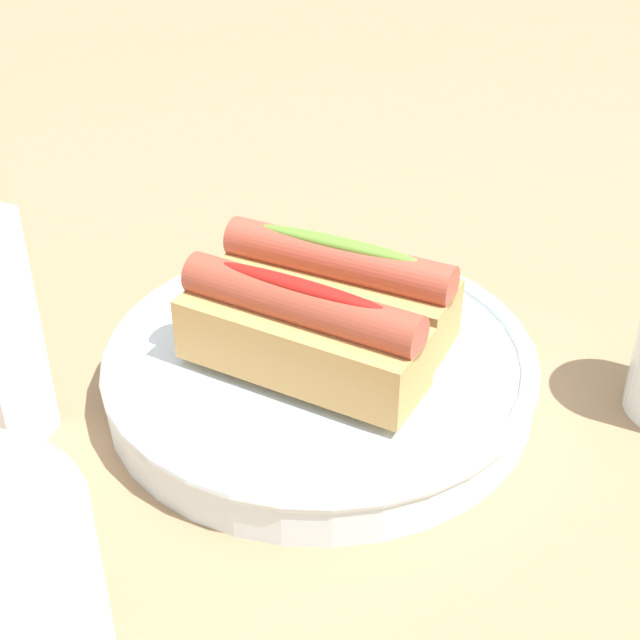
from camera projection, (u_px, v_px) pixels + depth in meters
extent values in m
plane|color=#9E7A56|center=(356.00, 406.00, 0.59)|extent=(2.40, 2.40, 0.00)
cylinder|color=silver|center=(320.00, 373.00, 0.60)|extent=(0.27, 0.27, 0.03)
torus|color=silver|center=(320.00, 354.00, 0.59)|extent=(0.27, 0.27, 0.01)
cube|color=tan|center=(338.00, 298.00, 0.59)|extent=(0.16, 0.09, 0.04)
cylinder|color=#B24C38|center=(338.00, 260.00, 0.58)|extent=(0.15, 0.07, 0.03)
ellipsoid|color=olive|center=(338.00, 244.00, 0.57)|extent=(0.11, 0.04, 0.01)
cube|color=tan|center=(301.00, 343.00, 0.55)|extent=(0.16, 0.10, 0.04)
cylinder|color=#A84733|center=(301.00, 304.00, 0.54)|extent=(0.15, 0.08, 0.03)
ellipsoid|color=red|center=(300.00, 286.00, 0.53)|extent=(0.11, 0.05, 0.01)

